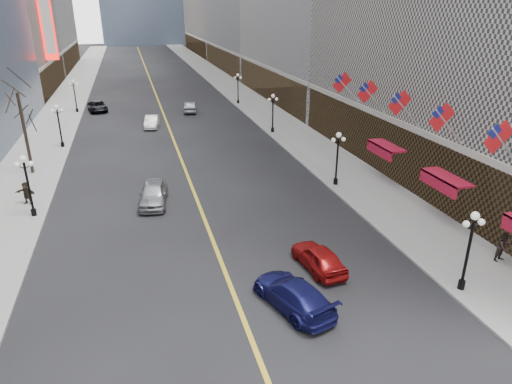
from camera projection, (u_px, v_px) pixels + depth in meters
sidewalk_east at (246, 98)px, 74.95m from camera, size 6.00×230.00×0.15m
sidewalk_west at (64, 108)px, 68.10m from camera, size 6.00×230.00×0.15m
lane_line at (155, 92)px, 80.48m from camera, size 0.25×200.00×0.02m
streetlamp_east_0 at (470, 243)px, 23.35m from camera, size 1.26×0.44×4.52m
streetlamp_east_1 at (338, 153)px, 37.63m from camera, size 1.26×0.44×4.52m
streetlamp_east_2 at (273, 109)px, 53.70m from camera, size 1.26×0.44×4.52m
streetlamp_east_3 at (238, 85)px, 69.77m from camera, size 1.26×0.44×4.52m
streetlamp_west_1 at (27, 180)px, 31.86m from camera, size 1.26×0.44×4.52m
streetlamp_west_2 at (59, 121)px, 47.93m from camera, size 1.26×0.44×4.52m
streetlamp_west_3 at (74, 92)px, 64.00m from camera, size 1.26×0.44×4.52m
flag_1 at (501, 140)px, 25.23m from camera, size 2.87×0.12×2.87m
flag_2 at (444, 120)px, 29.69m from camera, size 2.87×0.12×2.87m
flag_3 at (402, 105)px, 34.15m from camera, size 2.87×0.12×2.87m
flag_4 at (369, 93)px, 38.62m from camera, size 2.87×0.12×2.87m
flag_5 at (343, 84)px, 43.08m from camera, size 2.87×0.12×2.87m
awning_b at (444, 179)px, 31.48m from camera, size 1.40×4.00×0.93m
awning_c at (384, 147)px, 38.62m from camera, size 1.40×4.00×0.93m
theatre_marquee at (47, 21)px, 72.06m from camera, size 2.00×0.55×12.00m
tree_west_far at (20, 106)px, 39.11m from camera, size 3.60×3.60×7.92m
car_nb_near at (153, 194)px, 34.90m from camera, size 2.71×5.22×1.70m
car_nb_mid at (152, 122)px, 57.08m from camera, size 2.20×4.62×1.46m
car_nb_far at (97, 106)px, 65.77m from camera, size 3.21×5.46×1.42m
car_sb_near at (293, 294)px, 22.88m from camera, size 3.58×5.58×1.51m
car_sb_mid at (319, 257)px, 26.26m from camera, size 2.28×4.50×1.47m
car_sb_far at (190, 107)px, 65.23m from camera, size 2.30×4.73×1.49m
ped_east_walk at (503, 247)px, 26.75m from camera, size 0.96×0.66×1.80m
ped_west_far at (26, 193)px, 34.57m from camera, size 1.65×1.13×1.74m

